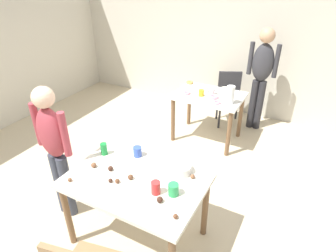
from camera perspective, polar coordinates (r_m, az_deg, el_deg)
name	(u,v)px	position (r m, az deg, el deg)	size (l,w,h in m)	color
ground_plane	(138,225)	(3.22, -5.98, -18.98)	(6.40, 6.40, 0.00)	beige
wall_back	(238,40)	(5.21, 13.76, 16.43)	(6.40, 0.10, 2.60)	beige
dining_table_near	(136,188)	(2.65, -6.42, -12.11)	(1.22, 0.82, 0.75)	silver
dining_table_far	(208,102)	(4.30, 8.06, 4.80)	(0.99, 0.71, 0.75)	white
chair_far_table	(229,95)	(4.94, 12.15, 6.07)	(0.53, 0.53, 0.87)	#2D2D33
person_girl_near	(54,144)	(2.99, -21.81, -3.41)	(0.45, 0.21, 1.48)	#383D4C
person_adult_far	(262,71)	(4.69, 18.19, 10.43)	(0.45, 0.22, 1.63)	#28282D
mixing_bowl	(180,168)	(2.62, 2.41, -8.47)	(0.21, 0.21, 0.08)	white
soda_can	(104,149)	(2.91, -12.68, -4.49)	(0.07, 0.07, 0.12)	#198438
fork_near	(128,199)	(2.41, -8.09, -14.17)	(0.17, 0.02, 0.01)	silver
cup_near_0	(137,152)	(2.84, -6.13, -5.11)	(0.08, 0.08, 0.10)	#3351B2
cup_near_1	(156,188)	(2.40, -2.47, -12.19)	(0.08, 0.08, 0.12)	red
cup_near_2	(173,189)	(2.39, 1.09, -12.56)	(0.09, 0.09, 0.11)	green
cake_ball_0	(110,181)	(2.58, -11.43, -10.63)	(0.04, 0.04, 0.04)	#3D2319
cake_ball_1	(117,181)	(2.56, -10.09, -10.76)	(0.04, 0.04, 0.04)	brown
cake_ball_2	(130,177)	(2.58, -7.50, -10.07)	(0.05, 0.05, 0.05)	brown
cake_ball_3	(176,216)	(2.23, 1.52, -17.58)	(0.04, 0.04, 0.04)	brown
cake_ball_4	(193,176)	(2.58, 4.94, -10.01)	(0.04, 0.04, 0.04)	brown
cake_ball_5	(160,200)	(2.35, -1.66, -14.49)	(0.05, 0.05, 0.05)	#3D2319
cake_ball_6	(70,180)	(2.68, -19.03, -10.11)	(0.04, 0.04, 0.04)	brown
cake_ball_7	(110,168)	(2.70, -11.42, -8.30)	(0.05, 0.05, 0.05)	#3D2319
cake_ball_8	(94,165)	(2.78, -14.62, -7.55)	(0.05, 0.05, 0.05)	brown
pitcher_far	(230,95)	(3.95, 12.34, 6.06)	(0.11, 0.11, 0.26)	white
cup_far_0	(201,93)	(4.17, 6.66, 6.58)	(0.08, 0.08, 0.09)	yellow
cup_far_1	(212,91)	(4.23, 8.75, 6.92)	(0.09, 0.09, 0.11)	white
cup_far_2	(206,89)	(4.29, 7.62, 7.27)	(0.08, 0.08, 0.10)	white
donut_far_0	(214,97)	(4.13, 9.14, 5.80)	(0.13, 0.13, 0.04)	pink
donut_far_1	(190,82)	(4.63, 4.35, 8.66)	(0.11, 0.11, 0.03)	gold
donut_far_2	(187,93)	(4.23, 3.80, 6.64)	(0.11, 0.11, 0.03)	pink
donut_far_3	(225,89)	(4.45, 11.27, 7.32)	(0.13, 0.13, 0.04)	white
donut_far_4	(217,102)	(3.98, 9.73, 4.69)	(0.11, 0.11, 0.03)	pink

